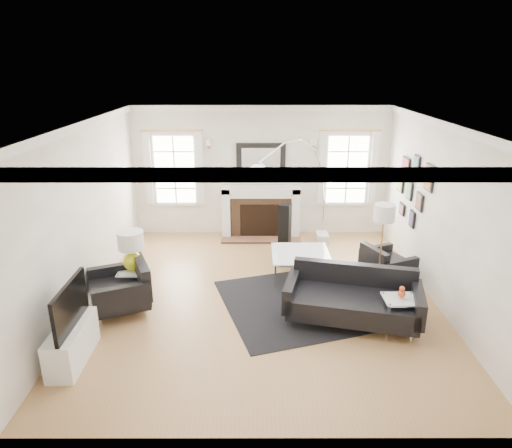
{
  "coord_description": "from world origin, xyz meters",
  "views": [
    {
      "loc": [
        -0.12,
        -6.66,
        3.61
      ],
      "look_at": [
        -0.11,
        0.3,
        1.15
      ],
      "focal_mm": 32.0,
      "sensor_mm": 36.0,
      "label": 1
    }
  ],
  "objects_px": {
    "fireplace": "(261,212)",
    "gourd_lamp": "(131,248)",
    "armchair_right": "(385,264)",
    "coffee_table": "(301,255)",
    "armchair_left": "(123,289)",
    "sofa": "(353,299)",
    "arc_floor_lamp": "(294,192)"
  },
  "relations": [
    {
      "from": "armchair_right",
      "to": "armchair_left",
      "type": "bearing_deg",
      "value": -166.33
    },
    {
      "from": "sofa",
      "to": "coffee_table",
      "type": "xyz_separation_m",
      "value": [
        -0.63,
        1.46,
        0.07
      ]
    },
    {
      "from": "fireplace",
      "to": "coffee_table",
      "type": "xyz_separation_m",
      "value": [
        0.68,
        -2.04,
        -0.13
      ]
    },
    {
      "from": "coffee_table",
      "to": "arc_floor_lamp",
      "type": "bearing_deg",
      "value": 93.34
    },
    {
      "from": "fireplace",
      "to": "sofa",
      "type": "relative_size",
      "value": 0.81
    },
    {
      "from": "sofa",
      "to": "armchair_left",
      "type": "bearing_deg",
      "value": 175.37
    },
    {
      "from": "coffee_table",
      "to": "gourd_lamp",
      "type": "relative_size",
      "value": 1.55
    },
    {
      "from": "sofa",
      "to": "armchair_right",
      "type": "xyz_separation_m",
      "value": [
        0.84,
        1.32,
        -0.05
      ]
    },
    {
      "from": "fireplace",
      "to": "gourd_lamp",
      "type": "relative_size",
      "value": 2.62
    },
    {
      "from": "fireplace",
      "to": "armchair_left",
      "type": "bearing_deg",
      "value": -123.65
    },
    {
      "from": "armchair_left",
      "to": "gourd_lamp",
      "type": "distance_m",
      "value": 0.65
    },
    {
      "from": "fireplace",
      "to": "sofa",
      "type": "xyz_separation_m",
      "value": [
        1.31,
        -3.5,
        -0.2
      ]
    },
    {
      "from": "armchair_right",
      "to": "coffee_table",
      "type": "distance_m",
      "value": 1.48
    },
    {
      "from": "fireplace",
      "to": "armchair_left",
      "type": "relative_size",
      "value": 1.44
    },
    {
      "from": "sofa",
      "to": "gourd_lamp",
      "type": "bearing_deg",
      "value": 169.22
    },
    {
      "from": "gourd_lamp",
      "to": "arc_floor_lamp",
      "type": "height_order",
      "value": "arc_floor_lamp"
    },
    {
      "from": "arc_floor_lamp",
      "to": "sofa",
      "type": "bearing_deg",
      "value": -74.69
    },
    {
      "from": "arc_floor_lamp",
      "to": "fireplace",
      "type": "bearing_deg",
      "value": 122.78
    },
    {
      "from": "coffee_table",
      "to": "sofa",
      "type": "bearing_deg",
      "value": -66.56
    },
    {
      "from": "fireplace",
      "to": "armchair_right",
      "type": "bearing_deg",
      "value": -45.29
    },
    {
      "from": "fireplace",
      "to": "gourd_lamp",
      "type": "distance_m",
      "value": 3.54
    },
    {
      "from": "sofa",
      "to": "coffee_table",
      "type": "relative_size",
      "value": 2.07
    },
    {
      "from": "armchair_left",
      "to": "coffee_table",
      "type": "xyz_separation_m",
      "value": [
        2.82,
        1.18,
        0.07
      ]
    },
    {
      "from": "sofa",
      "to": "arc_floor_lamp",
      "type": "height_order",
      "value": "arc_floor_lamp"
    },
    {
      "from": "armchair_right",
      "to": "arc_floor_lamp",
      "type": "xyz_separation_m",
      "value": [
        -1.53,
        1.21,
        0.98
      ]
    },
    {
      "from": "armchair_right",
      "to": "gourd_lamp",
      "type": "distance_m",
      "value": 4.3
    },
    {
      "from": "gourd_lamp",
      "to": "arc_floor_lamp",
      "type": "bearing_deg",
      "value": 35.29
    },
    {
      "from": "gourd_lamp",
      "to": "armchair_left",
      "type": "bearing_deg",
      "value": -102.82
    },
    {
      "from": "armchair_left",
      "to": "coffee_table",
      "type": "distance_m",
      "value": 3.06
    },
    {
      "from": "fireplace",
      "to": "armchair_right",
      "type": "xyz_separation_m",
      "value": [
        2.15,
        -2.17,
        -0.25
      ]
    },
    {
      "from": "sofa",
      "to": "fireplace",
      "type": "bearing_deg",
      "value": 110.57
    },
    {
      "from": "coffee_table",
      "to": "armchair_left",
      "type": "bearing_deg",
      "value": -157.39
    }
  ]
}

